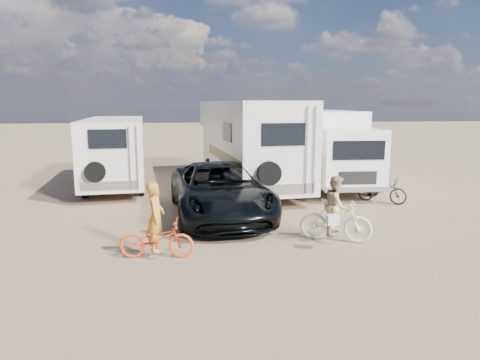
{
  "coord_description": "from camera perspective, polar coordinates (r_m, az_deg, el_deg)",
  "views": [
    {
      "loc": [
        -1.99,
        -11.57,
        3.57
      ],
      "look_at": [
        -0.57,
        1.16,
        1.3
      ],
      "focal_mm": 32.46,
      "sensor_mm": 36.0,
      "label": 1
    }
  ],
  "objects": [
    {
      "name": "rv_left",
      "position": [
        19.44,
        -16.05,
        3.44
      ],
      "size": [
        3.09,
        7.52,
        2.92
      ],
      "primitive_type": null,
      "rotation": [
        0.0,
        0.0,
        0.1
      ],
      "color": "white",
      "rests_on": "ground"
    },
    {
      "name": "bike_man",
      "position": [
        10.37,
        -10.91,
        -7.62
      ],
      "size": [
        1.78,
        0.77,
        0.91
      ],
      "primitive_type": "imported",
      "rotation": [
        0.0,
        0.0,
        1.47
      ],
      "color": "#E5480B",
      "rests_on": "ground"
    },
    {
      "name": "bike_woman",
      "position": [
        11.62,
        12.47,
        -5.21
      ],
      "size": [
        1.91,
        1.24,
        1.12
      ],
      "primitive_type": "imported",
      "rotation": [
        0.0,
        0.0,
        1.15
      ],
      "color": "silver",
      "rests_on": "ground"
    },
    {
      "name": "rider_woman",
      "position": [
        11.57,
        12.51,
        -4.16
      ],
      "size": [
        0.85,
        0.93,
        1.56
      ],
      "primitive_type": "imported",
      "rotation": [
        0.0,
        0.0,
        1.15
      ],
      "color": "tan",
      "rests_on": "ground"
    },
    {
      "name": "dark_suv",
      "position": [
        13.78,
        -2.73,
        -1.37
      ],
      "size": [
        3.36,
        6.31,
        1.69
      ],
      "primitive_type": "imported",
      "rotation": [
        0.0,
        0.0,
        0.09
      ],
      "color": "black",
      "rests_on": "ground"
    },
    {
      "name": "ground",
      "position": [
        12.27,
        3.26,
        -6.89
      ],
      "size": [
        140.0,
        140.0,
        0.0
      ],
      "primitive_type": "plane",
      "color": "#917557",
      "rests_on": "ground"
    },
    {
      "name": "cooler",
      "position": [
        16.01,
        -7.7,
        -2.14
      ],
      "size": [
        0.62,
        0.53,
        0.43
      ],
      "primitive_type": "cube",
      "rotation": [
        0.0,
        0.0,
        0.29
      ],
      "color": "#1B607C",
      "rests_on": "ground"
    },
    {
      "name": "bike_parked",
      "position": [
        16.55,
        18.14,
        -1.24
      ],
      "size": [
        1.75,
        1.67,
        0.94
      ],
      "primitive_type": "imported",
      "rotation": [
        0.0,
        0.0,
        0.83
      ],
      "color": "#232523",
      "rests_on": "ground"
    },
    {
      "name": "box_truck",
      "position": [
        19.11,
        11.69,
        3.99
      ],
      "size": [
        2.69,
        7.18,
        3.24
      ],
      "primitive_type": null,
      "rotation": [
        0.0,
        0.0,
        -0.03
      ],
      "color": "white",
      "rests_on": "ground"
    },
    {
      "name": "crate",
      "position": [
        15.91,
        3.97,
        -2.32
      ],
      "size": [
        0.44,
        0.44,
        0.34
      ],
      "primitive_type": "cube",
      "rotation": [
        0.0,
        0.0,
        0.05
      ],
      "color": "#836C4D",
      "rests_on": "ground"
    },
    {
      "name": "rv_main",
      "position": [
        18.72,
        0.97,
        4.71
      ],
      "size": [
        3.8,
        9.79,
        3.65
      ],
      "primitive_type": null,
      "rotation": [
        0.0,
        0.0,
        0.12
      ],
      "color": "white",
      "rests_on": "ground"
    },
    {
      "name": "rider_man",
      "position": [
        10.27,
        -10.98,
        -5.74
      ],
      "size": [
        0.44,
        0.62,
        1.61
      ],
      "primitive_type": "imported",
      "rotation": [
        0.0,
        0.0,
        1.47
      ],
      "color": "orange",
      "rests_on": "ground"
    }
  ]
}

